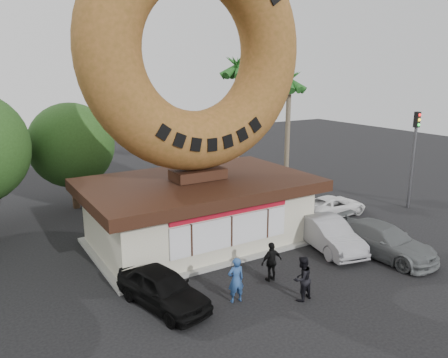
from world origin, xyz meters
TOP-DOWN VIEW (x-y plane):
  - ground at (0.00, 0.00)m, footprint 90.00×90.00m
  - donut_shop at (0.00, 5.98)m, footprint 11.20×7.20m
  - giant_donut at (0.00, 6.00)m, footprint 11.16×2.84m
  - tree_mid at (-4.00, 15.00)m, footprint 5.20×5.20m
  - palm_near at (7.50, 14.00)m, footprint 2.60×2.60m
  - palm_far at (11.00, 12.50)m, footprint 2.60×2.60m
  - street_lamp at (-1.86, 16.00)m, footprint 2.11×0.20m
  - traffic_signal at (14.00, 3.99)m, footprint 0.30×0.38m
  - person_left at (-1.63, 0.02)m, footprint 0.71×0.52m
  - person_center at (0.58, -1.17)m, footprint 0.95×0.79m
  - person_right at (0.55, 0.68)m, footprint 0.99×0.42m
  - car_black at (-4.10, 1.19)m, footprint 2.66×4.47m
  - car_silver at (4.95, 1.92)m, footprint 2.57×4.90m
  - car_grey at (6.59, -0.03)m, footprint 2.59×5.34m
  - car_white at (8.91, 5.46)m, footprint 4.24×2.03m

SIDE VIEW (x-z plane):
  - ground at x=0.00m, z-range 0.00..0.00m
  - car_white at x=8.91m, z-range 0.00..1.17m
  - car_black at x=-4.10m, z-range 0.00..1.43m
  - car_grey at x=6.59m, z-range 0.00..1.50m
  - car_silver at x=4.95m, z-range 0.00..1.54m
  - person_right at x=0.55m, z-range 0.00..1.69m
  - person_center at x=0.58m, z-range 0.00..1.77m
  - person_left at x=-1.63m, z-range 0.00..1.79m
  - donut_shop at x=0.00m, z-range -0.13..3.67m
  - traffic_signal at x=14.00m, z-range 0.83..6.90m
  - tree_mid at x=-4.00m, z-range 0.70..7.33m
  - street_lamp at x=-1.86m, z-range 0.48..8.48m
  - palm_far at x=11.00m, z-range 3.11..11.86m
  - palm_near at x=7.50m, z-range 3.54..13.29m
  - giant_donut at x=0.00m, z-range 3.80..14.96m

